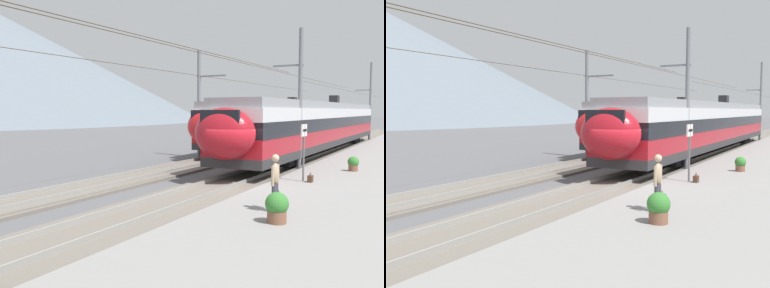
# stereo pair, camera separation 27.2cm
# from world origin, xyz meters

# --- Properties ---
(ground_plane) EXTENTS (400.00, 400.00, 0.00)m
(ground_plane) POSITION_xyz_m (0.00, 0.00, 0.00)
(ground_plane) COLOR #565659
(platform_slab) EXTENTS (120.00, 8.50, 0.31)m
(platform_slab) POSITION_xyz_m (0.00, -5.37, 0.16)
(platform_slab) COLOR gray
(platform_slab) RESTS_ON ground
(track_near) EXTENTS (120.00, 3.00, 0.28)m
(track_near) POSITION_xyz_m (0.00, 0.74, 0.07)
(track_near) COLOR #6B6359
(track_near) RESTS_ON ground
(track_far) EXTENTS (120.00, 3.00, 0.28)m
(track_far) POSITION_xyz_m (0.00, 5.31, 0.07)
(track_far) COLOR #6B6359
(track_far) RESTS_ON ground
(train_near_platform) EXTENTS (33.66, 3.03, 4.27)m
(train_near_platform) POSITION_xyz_m (16.44, 0.74, 2.23)
(train_near_platform) COLOR #2D2D30
(train_near_platform) RESTS_ON track_near
(train_far_track) EXTENTS (27.42, 3.01, 4.27)m
(train_far_track) POSITION_xyz_m (20.35, 5.31, 2.23)
(train_far_track) COLOR #2D2D30
(train_far_track) RESTS_ON track_far
(catenary_mast_mid) EXTENTS (41.55, 1.69, 7.64)m
(catenary_mast_mid) POSITION_xyz_m (6.76, -0.56, 3.97)
(catenary_mast_mid) COLOR slate
(catenary_mast_mid) RESTS_ON ground
(catenary_mast_east) EXTENTS (41.55, 1.69, 8.38)m
(catenary_mast_east) POSITION_xyz_m (33.14, -0.56, 4.28)
(catenary_mast_east) COLOR slate
(catenary_mast_east) RESTS_ON ground
(catenary_mast_far_side) EXTENTS (41.55, 2.18, 7.37)m
(catenary_mast_far_side) POSITION_xyz_m (9.64, 7.04, 3.86)
(catenary_mast_far_side) COLOR slate
(catenary_mast_far_side) RESTS_ON ground
(platform_sign) EXTENTS (0.70, 0.08, 2.39)m
(platform_sign) POSITION_xyz_m (1.56, -2.33, 2.06)
(platform_sign) COLOR #59595B
(platform_sign) RESTS_ON platform_slab
(passenger_walking) EXTENTS (0.53, 0.22, 1.69)m
(passenger_walking) POSITION_xyz_m (-4.20, -3.11, 1.26)
(passenger_walking) COLOR #383842
(passenger_walking) RESTS_ON platform_slab
(handbag_beside_passenger) EXTENTS (0.32, 0.18, 0.44)m
(handbag_beside_passenger) POSITION_xyz_m (-3.10, -2.83, 0.47)
(handbag_beside_passenger) COLOR #472D1E
(handbag_beside_passenger) RESTS_ON platform_slab
(handbag_near_sign) EXTENTS (0.32, 0.18, 0.41)m
(handbag_near_sign) POSITION_xyz_m (1.52, -2.64, 0.46)
(handbag_near_sign) COLOR #472D1E
(handbag_near_sign) RESTS_ON platform_slab
(potted_plant_platform_edge) EXTENTS (0.53, 0.53, 0.72)m
(potted_plant_platform_edge) POSITION_xyz_m (5.81, -3.60, 0.70)
(potted_plant_platform_edge) COLOR brown
(potted_plant_platform_edge) RESTS_ON platform_slab
(potted_plant_by_shelter) EXTENTS (0.62, 0.62, 0.82)m
(potted_plant_by_shelter) POSITION_xyz_m (-5.38, -3.57, 0.76)
(potted_plant_by_shelter) COLOR brown
(potted_plant_by_shelter) RESTS_ON platform_slab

